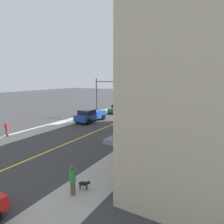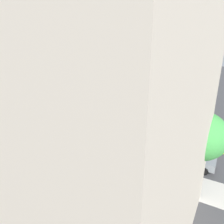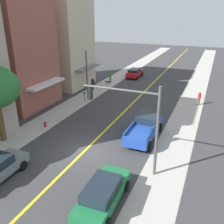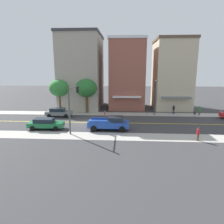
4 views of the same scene
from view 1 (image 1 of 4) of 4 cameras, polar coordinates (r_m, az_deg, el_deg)
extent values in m
plane|color=#38383A|center=(30.69, 3.99, -1.99)|extent=(140.00, 140.00, 0.00)
cube|color=#ADA8A0|center=(28.61, 15.70, -3.21)|extent=(2.91, 126.00, 0.01)
cube|color=#ADA8A0|center=(33.89, -5.86, -0.88)|extent=(2.91, 126.00, 0.01)
cube|color=yellow|center=(30.69, 3.99, -1.99)|extent=(0.20, 126.00, 0.00)
cube|color=silver|center=(21.32, 16.28, 0.41)|extent=(1.16, 5.39, 0.24)
cube|color=slate|center=(12.73, 5.88, -5.63)|extent=(1.11, 5.36, 0.24)
cylinder|color=brown|center=(28.99, 18.02, 0.06)|extent=(0.49, 0.49, 3.21)
ellipsoid|color=#286B2D|center=(28.65, 18.36, 6.16)|extent=(3.96, 3.96, 3.36)
cylinder|color=brown|center=(34.07, 19.97, 1.39)|extent=(0.32, 0.32, 3.24)
ellipsoid|color=#337F38|center=(33.78, 20.27, 6.45)|extent=(3.72, 3.72, 3.17)
cylinder|color=red|center=(26.28, 12.70, -3.63)|extent=(0.24, 0.24, 0.55)
sphere|color=#B2B2B7|center=(26.20, 12.72, -2.90)|extent=(0.22, 0.22, 0.22)
cylinder|color=#B2B2B7|center=(26.22, 13.05, -3.61)|extent=(0.10, 0.10, 0.10)
cylinder|color=#B2B2B7|center=(26.32, 12.34, -3.53)|extent=(0.10, 0.10, 0.10)
cylinder|color=#4C4C51|center=(19.25, 5.83, -7.72)|extent=(0.07, 0.07, 1.01)
cube|color=#2D2D33|center=(19.07, 5.87, -5.90)|extent=(0.12, 0.18, 0.26)
cylinder|color=#474C47|center=(33.65, -4.47, 4.39)|extent=(0.20, 0.20, 6.19)
cylinder|color=#474C47|center=(32.15, -0.69, 8.78)|extent=(5.12, 0.14, 0.14)
cube|color=black|center=(31.14, 2.78, 7.81)|extent=(0.26, 0.32, 0.90)
sphere|color=red|center=(31.13, 2.79, 8.37)|extent=(0.20, 0.20, 0.20)
sphere|color=yellow|center=(31.14, 2.78, 7.81)|extent=(0.20, 0.20, 0.20)
sphere|color=green|center=(31.15, 2.78, 7.26)|extent=(0.20, 0.20, 0.20)
cylinder|color=#38383D|center=(17.40, 5.05, -1.17)|extent=(0.16, 0.16, 5.97)
ellipsoid|color=silver|center=(17.08, 5.21, 9.21)|extent=(0.70, 0.36, 0.24)
cube|color=slate|center=(34.11, 13.28, 0.05)|extent=(1.90, 4.46, 0.62)
cube|color=#19232D|center=(34.22, 13.41, 1.09)|extent=(1.64, 2.42, 0.58)
cylinder|color=black|center=(32.55, 14.13, -1.01)|extent=(0.23, 0.64, 0.64)
cylinder|color=black|center=(33.02, 11.08, -0.74)|extent=(0.23, 0.64, 0.64)
cylinder|color=black|center=(35.34, 15.29, -0.21)|extent=(0.23, 0.64, 0.64)
cylinder|color=black|center=(35.78, 12.47, 0.03)|extent=(0.23, 0.64, 0.64)
cube|color=#196638|center=(36.29, 1.65, 0.90)|extent=(1.92, 4.82, 0.63)
cube|color=#19232D|center=(36.41, 1.82, 1.86)|extent=(1.64, 2.62, 0.54)
cylinder|color=black|center=(34.56, 1.83, -0.09)|extent=(0.24, 0.65, 0.64)
cylinder|color=black|center=(35.36, -0.76, 0.15)|extent=(0.24, 0.65, 0.64)
cylinder|color=black|center=(37.38, 3.93, 0.66)|extent=(0.24, 0.65, 0.64)
cylinder|color=black|center=(38.11, 1.49, 0.86)|extent=(0.24, 0.65, 0.64)
cube|color=#1E429E|center=(28.95, -6.12, -1.12)|extent=(2.02, 5.52, 0.81)
cube|color=#19232D|center=(28.03, -7.33, -0.01)|extent=(1.85, 1.99, 0.63)
cube|color=#1E429E|center=(29.23, -3.42, 0.07)|extent=(0.11, 2.87, 0.24)
cube|color=#1E429E|center=(30.26, -6.33, 0.37)|extent=(0.11, 2.87, 0.24)
cylinder|color=black|center=(26.97, -6.71, -2.83)|extent=(0.28, 0.80, 0.80)
cylinder|color=black|center=(28.18, -9.98, -2.36)|extent=(0.28, 0.80, 0.80)
cylinder|color=black|center=(30.00, -2.47, -1.47)|extent=(0.28, 0.80, 0.80)
cylinder|color=black|center=(31.09, -5.58, -1.11)|extent=(0.28, 0.80, 0.80)
cylinder|color=brown|center=(11.68, -11.26, -20.81)|extent=(0.27, 0.27, 0.78)
cylinder|color=#288C38|center=(11.31, -11.39, -17.54)|extent=(0.36, 0.36, 0.71)
sphere|color=brown|center=(11.11, -11.48, -15.40)|extent=(0.22, 0.22, 0.22)
cylinder|color=brown|center=(24.46, -28.10, -5.38)|extent=(0.27, 0.27, 0.72)
cylinder|color=red|center=(24.30, -28.23, -3.81)|extent=(0.35, 0.35, 0.66)
sphere|color=brown|center=(24.21, -28.32, -2.81)|extent=(0.20, 0.20, 0.20)
cylinder|color=#33384C|center=(14.52, 2.87, -14.22)|extent=(0.30, 0.30, 0.77)
cylinder|color=black|center=(14.24, 2.90, -11.52)|extent=(0.40, 0.40, 0.70)
sphere|color=brown|center=(14.08, 2.91, -9.77)|extent=(0.22, 0.22, 0.22)
ellipsoid|color=black|center=(12.10, -8.31, -19.81)|extent=(0.60, 0.45, 0.24)
sphere|color=black|center=(12.02, -6.83, -19.62)|extent=(0.19, 0.19, 0.19)
cylinder|color=black|center=(12.19, -7.34, -20.81)|extent=(0.08, 0.08, 0.22)
cylinder|color=black|center=(12.26, -9.22, -20.66)|extent=(0.08, 0.08, 0.22)
camera|label=2|loc=(36.12, 43.93, 14.04)|focal=34.67mm
camera|label=3|loc=(47.31, 2.28, 14.71)|focal=39.89mm
camera|label=4|loc=(47.75, -35.10, 10.24)|focal=32.28mm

